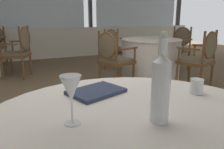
{
  "coord_description": "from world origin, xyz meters",
  "views": [
    {
      "loc": [
        -0.64,
        -2.12,
        1.16
      ],
      "look_at": [
        -0.19,
        -1.17,
        0.89
      ],
      "focal_mm": 35.7,
      "sensor_mm": 36.0,
      "label": 1
    }
  ],
  "objects_px": {
    "dining_chair_0_1": "(201,56)",
    "dining_chair_0_2": "(179,45)",
    "dining_chair_0_0": "(113,56)",
    "wine_glass": "(71,90)",
    "menu_book": "(96,91)",
    "water_bottle": "(161,87)",
    "dining_chair_0_3": "(115,46)",
    "dining_chair_1_3": "(20,48)",
    "water_tumbler": "(197,86)"
  },
  "relations": [
    {
      "from": "dining_chair_0_3",
      "to": "dining_chair_0_2",
      "type": "bearing_deg",
      "value": 45.17
    },
    {
      "from": "dining_chair_0_2",
      "to": "dining_chair_0_3",
      "type": "distance_m",
      "value": 1.4
    },
    {
      "from": "water_bottle",
      "to": "dining_chair_0_1",
      "type": "xyz_separation_m",
      "value": [
        2.23,
        1.89,
        -0.34
      ]
    },
    {
      "from": "menu_book",
      "to": "dining_chair_0_2",
      "type": "height_order",
      "value": "dining_chair_0_2"
    },
    {
      "from": "dining_chair_0_1",
      "to": "dining_chair_0_3",
      "type": "xyz_separation_m",
      "value": [
        -0.61,
        1.88,
        -0.03
      ]
    },
    {
      "from": "menu_book",
      "to": "water_bottle",
      "type": "bearing_deg",
      "value": -94.11
    },
    {
      "from": "water_tumbler",
      "to": "menu_book",
      "type": "relative_size",
      "value": 0.29
    },
    {
      "from": "wine_glass",
      "to": "dining_chair_0_0",
      "type": "xyz_separation_m",
      "value": [
        1.3,
        2.4,
        -0.34
      ]
    },
    {
      "from": "menu_book",
      "to": "dining_chair_0_1",
      "type": "height_order",
      "value": "dining_chair_0_1"
    },
    {
      "from": "water_tumbler",
      "to": "dining_chair_0_0",
      "type": "bearing_deg",
      "value": 75.73
    },
    {
      "from": "menu_book",
      "to": "dining_chair_1_3",
      "type": "distance_m",
      "value": 3.53
    },
    {
      "from": "menu_book",
      "to": "dining_chair_0_3",
      "type": "distance_m",
      "value": 3.77
    },
    {
      "from": "water_tumbler",
      "to": "dining_chair_0_2",
      "type": "xyz_separation_m",
      "value": [
        2.48,
        2.95,
        -0.24
      ]
    },
    {
      "from": "menu_book",
      "to": "dining_chair_0_2",
      "type": "relative_size",
      "value": 0.3
    },
    {
      "from": "water_bottle",
      "to": "water_tumbler",
      "type": "height_order",
      "value": "water_bottle"
    },
    {
      "from": "dining_chair_0_0",
      "to": "wine_glass",
      "type": "bearing_deg",
      "value": -136.49
    },
    {
      "from": "menu_book",
      "to": "dining_chair_0_0",
      "type": "height_order",
      "value": "dining_chair_0_0"
    },
    {
      "from": "dining_chair_0_2",
      "to": "menu_book",
      "type": "bearing_deg",
      "value": 24.41
    },
    {
      "from": "wine_glass",
      "to": "dining_chair_1_3",
      "type": "height_order",
      "value": "dining_chair_1_3"
    },
    {
      "from": "water_bottle",
      "to": "dining_chair_0_0",
      "type": "xyz_separation_m",
      "value": [
        0.98,
        2.53,
        -0.35
      ]
    },
    {
      "from": "wine_glass",
      "to": "dining_chair_0_0",
      "type": "distance_m",
      "value": 2.75
    },
    {
      "from": "dining_chair_1_3",
      "to": "dining_chair_0_1",
      "type": "bearing_deg",
      "value": 166.4
    },
    {
      "from": "dining_chair_0_1",
      "to": "dining_chair_0_3",
      "type": "relative_size",
      "value": 1.07
    },
    {
      "from": "water_bottle",
      "to": "wine_glass",
      "type": "distance_m",
      "value": 0.34
    },
    {
      "from": "water_tumbler",
      "to": "dining_chair_0_3",
      "type": "xyz_separation_m",
      "value": [
        1.23,
        3.58,
        -0.26
      ]
    },
    {
      "from": "dining_chair_0_3",
      "to": "water_bottle",
      "type": "bearing_deg",
      "value": -41.27
    },
    {
      "from": "water_tumbler",
      "to": "dining_chair_0_2",
      "type": "relative_size",
      "value": 0.09
    },
    {
      "from": "water_bottle",
      "to": "water_tumbler",
      "type": "xyz_separation_m",
      "value": [
        0.39,
        0.19,
        -0.11
      ]
    },
    {
      "from": "dining_chair_0_3",
      "to": "water_tumbler",
      "type": "bearing_deg",
      "value": -37.01
    },
    {
      "from": "menu_book",
      "to": "dining_chair_1_3",
      "type": "height_order",
      "value": "dining_chair_1_3"
    },
    {
      "from": "water_bottle",
      "to": "dining_chair_0_0",
      "type": "bearing_deg",
      "value": 68.76
    },
    {
      "from": "wine_glass",
      "to": "dining_chair_0_1",
      "type": "relative_size",
      "value": 0.2
    },
    {
      "from": "dining_chair_0_1",
      "to": "dining_chair_0_3",
      "type": "distance_m",
      "value": 1.98
    },
    {
      "from": "wine_glass",
      "to": "dining_chair_0_3",
      "type": "relative_size",
      "value": 0.22
    },
    {
      "from": "dining_chair_0_2",
      "to": "dining_chair_1_3",
      "type": "distance_m",
      "value": 3.29
    },
    {
      "from": "dining_chair_0_0",
      "to": "dining_chair_1_3",
      "type": "height_order",
      "value": "dining_chair_1_3"
    },
    {
      "from": "dining_chair_0_0",
      "to": "dining_chair_0_3",
      "type": "distance_m",
      "value": 1.4
    },
    {
      "from": "dining_chair_0_0",
      "to": "dining_chair_0_3",
      "type": "height_order",
      "value": "dining_chair_0_0"
    },
    {
      "from": "dining_chair_0_1",
      "to": "dining_chair_0_2",
      "type": "xyz_separation_m",
      "value": [
        0.63,
        1.25,
        -0.0
      ]
    },
    {
      "from": "menu_book",
      "to": "dining_chair_1_3",
      "type": "relative_size",
      "value": 0.28
    },
    {
      "from": "water_tumbler",
      "to": "dining_chair_0_2",
      "type": "height_order",
      "value": "dining_chair_0_2"
    },
    {
      "from": "dining_chair_0_0",
      "to": "dining_chair_0_3",
      "type": "xyz_separation_m",
      "value": [
        0.64,
        1.24,
        -0.02
      ]
    },
    {
      "from": "dining_chair_0_2",
      "to": "water_tumbler",
      "type": "bearing_deg",
      "value": 31.96
    },
    {
      "from": "wine_glass",
      "to": "dining_chair_0_3",
      "type": "bearing_deg",
      "value": 61.97
    },
    {
      "from": "water_bottle",
      "to": "dining_chair_1_3",
      "type": "height_order",
      "value": "water_bottle"
    },
    {
      "from": "dining_chair_0_2",
      "to": "dining_chair_0_0",
      "type": "bearing_deg",
      "value": -0.0
    },
    {
      "from": "dining_chair_1_3",
      "to": "water_tumbler",
      "type": "bearing_deg",
      "value": 125.85
    },
    {
      "from": "dining_chair_0_0",
      "to": "dining_chair_0_3",
      "type": "relative_size",
      "value": 1.05
    },
    {
      "from": "wine_glass",
      "to": "dining_chair_0_2",
      "type": "bearing_deg",
      "value": 43.41
    },
    {
      "from": "wine_glass",
      "to": "dining_chair_0_2",
      "type": "height_order",
      "value": "same"
    }
  ]
}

